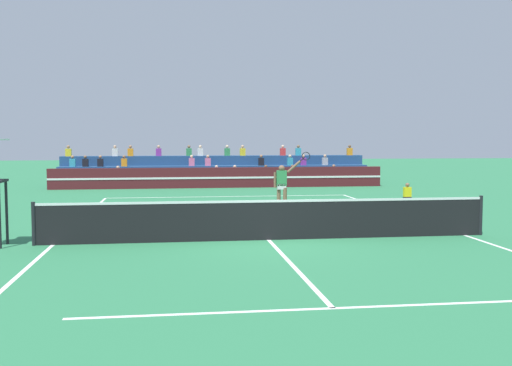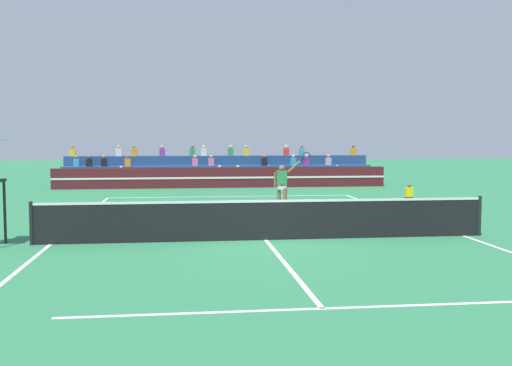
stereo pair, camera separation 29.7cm
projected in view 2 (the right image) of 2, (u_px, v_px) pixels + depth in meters
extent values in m
plane|color=#2D7A4C|center=(266.00, 240.00, 15.78)|extent=(120.00, 120.00, 0.00)
cube|color=white|center=(230.00, 196.00, 27.56)|extent=(11.00, 0.10, 0.01)
cube|color=white|center=(50.00, 244.00, 15.11)|extent=(0.10, 23.80, 0.01)
cube|color=white|center=(463.00, 236.00, 16.46)|extent=(0.10, 23.80, 0.01)
cube|color=white|center=(322.00, 308.00, 9.42)|extent=(8.25, 0.10, 0.01)
cube|color=white|center=(242.00, 211.00, 22.14)|extent=(8.25, 0.10, 0.01)
cube|color=white|center=(266.00, 240.00, 15.78)|extent=(0.10, 12.85, 0.01)
cylinder|color=black|center=(31.00, 223.00, 15.01)|extent=(0.10, 0.10, 1.10)
cylinder|color=black|center=(479.00, 216.00, 16.47)|extent=(0.10, 0.10, 1.10)
cube|color=black|center=(266.00, 221.00, 15.75)|extent=(11.90, 0.02, 1.00)
cube|color=white|center=(266.00, 201.00, 15.71)|extent=(11.90, 0.04, 0.06)
cube|color=#51191E|center=(223.00, 178.00, 32.40)|extent=(18.00, 0.24, 1.10)
cube|color=white|center=(223.00, 178.00, 32.27)|extent=(18.00, 0.02, 0.10)
cube|color=navy|center=(221.00, 181.00, 33.68)|extent=(17.73, 0.95, 0.55)
cube|color=orange|center=(269.00, 172.00, 33.80)|extent=(0.32, 0.22, 0.44)
sphere|color=brown|center=(269.00, 166.00, 33.78)|extent=(0.18, 0.18, 0.18)
cube|color=purple|center=(220.00, 172.00, 33.46)|extent=(0.32, 0.22, 0.44)
sphere|color=beige|center=(220.00, 167.00, 33.44)|extent=(0.18, 0.18, 0.18)
cube|color=black|center=(337.00, 172.00, 34.29)|extent=(0.32, 0.22, 0.44)
sphere|color=#9E7051|center=(337.00, 166.00, 34.27)|extent=(0.18, 0.18, 0.18)
cube|color=silver|center=(121.00, 173.00, 32.80)|extent=(0.32, 0.22, 0.44)
sphere|color=tan|center=(121.00, 167.00, 32.78)|extent=(0.18, 0.18, 0.18)
cube|color=orange|center=(238.00, 172.00, 33.59)|extent=(0.32, 0.22, 0.44)
sphere|color=beige|center=(238.00, 167.00, 33.56)|extent=(0.18, 0.18, 0.18)
cube|color=silver|center=(295.00, 172.00, 33.99)|extent=(0.32, 0.22, 0.44)
sphere|color=brown|center=(296.00, 166.00, 33.97)|extent=(0.18, 0.18, 0.18)
cube|color=navy|center=(220.00, 175.00, 34.60)|extent=(17.73, 0.95, 1.10)
cube|color=teal|center=(76.00, 163.00, 33.39)|extent=(0.32, 0.22, 0.44)
sphere|color=#9E7051|center=(76.00, 157.00, 33.36)|extent=(0.18, 0.18, 0.18)
cube|color=pink|center=(211.00, 162.00, 34.31)|extent=(0.32, 0.22, 0.44)
sphere|color=tan|center=(211.00, 156.00, 34.29)|extent=(0.18, 0.18, 0.18)
cube|color=pink|center=(195.00, 162.00, 34.20)|extent=(0.32, 0.22, 0.44)
sphere|color=beige|center=(195.00, 156.00, 34.17)|extent=(0.18, 0.18, 0.18)
cube|color=#B2B2B7|center=(328.00, 161.00, 35.15)|extent=(0.32, 0.22, 0.44)
sphere|color=tan|center=(328.00, 156.00, 35.13)|extent=(0.18, 0.18, 0.18)
cube|color=black|center=(89.00, 163.00, 33.47)|extent=(0.32, 0.22, 0.44)
sphere|color=brown|center=(89.00, 157.00, 33.45)|extent=(0.18, 0.18, 0.18)
cube|color=orange|center=(128.00, 162.00, 33.73)|extent=(0.32, 0.22, 0.44)
sphere|color=brown|center=(128.00, 157.00, 33.71)|extent=(0.18, 0.18, 0.18)
cube|color=black|center=(264.00, 162.00, 34.69)|extent=(0.32, 0.22, 0.44)
sphere|color=#9E7051|center=(264.00, 156.00, 34.66)|extent=(0.18, 0.18, 0.18)
cube|color=teal|center=(293.00, 162.00, 34.90)|extent=(0.32, 0.22, 0.44)
sphere|color=beige|center=(293.00, 156.00, 34.87)|extent=(0.18, 0.18, 0.18)
cube|color=black|center=(104.00, 163.00, 33.57)|extent=(0.32, 0.22, 0.44)
sphere|color=#9E7051|center=(104.00, 157.00, 33.55)|extent=(0.18, 0.18, 0.18)
cube|color=purple|center=(307.00, 162.00, 34.99)|extent=(0.32, 0.22, 0.44)
sphere|color=tan|center=(307.00, 156.00, 34.97)|extent=(0.18, 0.18, 0.18)
cube|color=navy|center=(219.00, 170.00, 35.52)|extent=(17.73, 0.95, 1.65)
cube|color=orange|center=(353.00, 152.00, 36.27)|extent=(0.32, 0.22, 0.44)
sphere|color=brown|center=(353.00, 146.00, 36.25)|extent=(0.18, 0.18, 0.18)
cube|color=purple|center=(162.00, 152.00, 34.86)|extent=(0.32, 0.22, 0.44)
sphere|color=tan|center=(162.00, 147.00, 34.84)|extent=(0.18, 0.18, 0.18)
cube|color=#338C4C|center=(231.00, 152.00, 35.36)|extent=(0.32, 0.22, 0.44)
sphere|color=beige|center=(231.00, 147.00, 35.33)|extent=(0.18, 0.18, 0.18)
cube|color=red|center=(286.00, 152.00, 35.76)|extent=(0.32, 0.22, 0.44)
sphere|color=beige|center=(286.00, 146.00, 35.74)|extent=(0.18, 0.18, 0.18)
cube|color=silver|center=(204.00, 152.00, 35.16)|extent=(0.32, 0.22, 0.44)
sphere|color=beige|center=(204.00, 147.00, 35.14)|extent=(0.18, 0.18, 0.18)
cube|color=orange|center=(134.00, 152.00, 34.67)|extent=(0.32, 0.22, 0.44)
sphere|color=#9E7051|center=(134.00, 147.00, 34.64)|extent=(0.18, 0.18, 0.18)
cube|color=yellow|center=(246.00, 152.00, 35.47)|extent=(0.32, 0.22, 0.44)
sphere|color=tan|center=(246.00, 147.00, 35.44)|extent=(0.18, 0.18, 0.18)
cube|color=teal|center=(302.00, 152.00, 35.88)|extent=(0.32, 0.22, 0.44)
sphere|color=brown|center=(302.00, 146.00, 35.86)|extent=(0.18, 0.18, 0.18)
cube|color=silver|center=(119.00, 152.00, 34.56)|extent=(0.32, 0.22, 0.44)
sphere|color=tan|center=(119.00, 147.00, 34.54)|extent=(0.18, 0.18, 0.18)
cube|color=#338C4C|center=(192.00, 152.00, 35.08)|extent=(0.32, 0.22, 0.44)
sphere|color=brown|center=(192.00, 147.00, 35.06)|extent=(0.18, 0.18, 0.18)
cube|color=yellow|center=(72.00, 152.00, 34.24)|extent=(0.32, 0.22, 0.44)
sphere|color=#9E7051|center=(72.00, 147.00, 34.22)|extent=(0.18, 0.18, 0.18)
cylinder|color=black|center=(5.00, 212.00, 15.22)|extent=(0.07, 0.07, 1.60)
cube|color=black|center=(409.00, 202.00, 24.60)|extent=(0.28, 0.36, 0.12)
cube|color=black|center=(409.00, 199.00, 24.59)|extent=(0.28, 0.24, 0.18)
cube|color=yellow|center=(409.00, 192.00, 24.57)|extent=(0.30, 0.18, 0.40)
sphere|color=brown|center=(409.00, 185.00, 24.55)|extent=(0.17, 0.17, 0.17)
cylinder|color=brown|center=(279.00, 200.00, 21.66)|extent=(0.14, 0.14, 0.90)
cylinder|color=brown|center=(285.00, 200.00, 21.59)|extent=(0.14, 0.14, 0.90)
cube|color=white|center=(282.00, 187.00, 21.61)|extent=(0.33, 0.22, 0.20)
cube|color=#338C4C|center=(282.00, 178.00, 21.59)|extent=(0.37, 0.23, 0.56)
sphere|color=brown|center=(282.00, 168.00, 21.56)|extent=(0.22, 0.22, 0.22)
cube|color=white|center=(279.00, 211.00, 21.73)|extent=(0.14, 0.27, 0.09)
cube|color=white|center=(285.00, 211.00, 21.66)|extent=(0.14, 0.27, 0.09)
cylinder|color=brown|center=(275.00, 180.00, 21.58)|extent=(0.09, 0.09, 0.56)
cylinder|color=brown|center=(294.00, 167.00, 21.58)|extent=(0.52, 0.13, 0.46)
cylinder|color=black|center=(302.00, 159.00, 21.57)|extent=(0.19, 0.05, 0.17)
torus|color=black|center=(306.00, 156.00, 21.57)|extent=(0.44, 0.06, 0.43)
sphere|color=#C6DB33|center=(294.00, 224.00, 18.41)|extent=(0.07, 0.07, 0.07)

